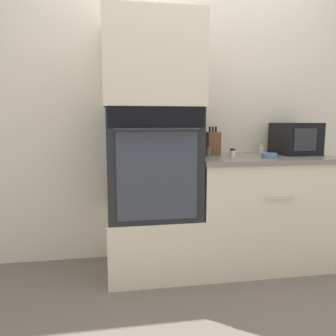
{
  "coord_description": "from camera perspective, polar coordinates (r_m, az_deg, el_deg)",
  "views": [
    {
      "loc": [
        -0.62,
        -2.1,
        1.14
      ],
      "look_at": [
        -0.23,
        0.21,
        0.81
      ],
      "focal_mm": 35.0,
      "sensor_mm": 36.0,
      "label": 1
    }
  ],
  "objects": [
    {
      "name": "knife_block",
      "position": [
        2.67,
        7.78,
        4.27
      ],
      "size": [
        0.1,
        0.13,
        0.23
      ],
      "color": "brown",
      "rests_on": "counter_unit"
    },
    {
      "name": "oven_cabinet_upper",
      "position": [
        2.45,
        -2.91,
        17.69
      ],
      "size": [
        0.68,
        0.6,
        0.62
      ],
      "color": "beige",
      "rests_on": "wall_oven"
    },
    {
      "name": "wall_oven",
      "position": [
        2.43,
        -2.78,
        1.1
      ],
      "size": [
        0.65,
        0.64,
        0.79
      ],
      "color": "black",
      "rests_on": "oven_cabinet_base"
    },
    {
      "name": "microwave",
      "position": [
        2.91,
        21.25,
        4.8
      ],
      "size": [
        0.3,
        0.35,
        0.26
      ],
      "color": "black",
      "rests_on": "counter_unit"
    },
    {
      "name": "bowl",
      "position": [
        2.54,
        17.21,
        2.09
      ],
      "size": [
        0.12,
        0.12,
        0.04
      ],
      "color": "#517599",
      "rests_on": "counter_unit"
    },
    {
      "name": "ground_plane",
      "position": [
        2.47,
        6.51,
        -19.53
      ],
      "size": [
        12.0,
        12.0,
        0.0
      ],
      "primitive_type": "plane",
      "color": "#6B6056"
    },
    {
      "name": "wall_back",
      "position": [
        2.8,
        3.34,
        10.26
      ],
      "size": [
        8.0,
        0.05,
        2.5
      ],
      "color": "beige",
      "rests_on": "ground_plane"
    },
    {
      "name": "condiment_jar_mid",
      "position": [
        2.86,
        15.98,
        3.15
      ],
      "size": [
        0.06,
        0.06,
        0.08
      ],
      "color": "silver",
      "rests_on": "counter_unit"
    },
    {
      "name": "counter_unit",
      "position": [
        2.75,
        15.67,
        -7.04
      ],
      "size": [
        1.08,
        0.63,
        0.88
      ],
      "color": "beige",
      "rests_on": "ground_plane"
    },
    {
      "name": "condiment_jar_far",
      "position": [
        2.56,
        7.03,
        2.83
      ],
      "size": [
        0.04,
        0.04,
        0.07
      ],
      "color": "#427047",
      "rests_on": "counter_unit"
    },
    {
      "name": "oven_cabinet_base",
      "position": [
        2.59,
        -2.69,
        -12.68
      ],
      "size": [
        0.68,
        0.6,
        0.45
      ],
      "color": "beige",
      "rests_on": "ground_plane"
    },
    {
      "name": "condiment_jar_near",
      "position": [
        2.56,
        11.18,
        2.62
      ],
      "size": [
        0.04,
        0.04,
        0.06
      ],
      "color": "silver",
      "rests_on": "counter_unit"
    }
  ]
}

